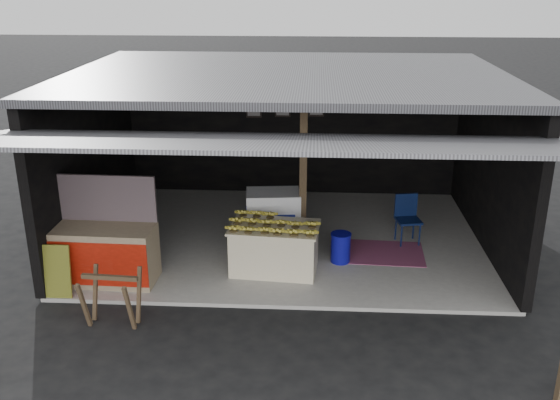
# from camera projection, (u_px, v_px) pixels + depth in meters

# --- Properties ---
(ground) EXTENTS (80.00, 80.00, 0.00)m
(ground) POSITION_uv_depth(u_px,v_px,m) (278.00, 309.00, 8.98)
(ground) COLOR black
(ground) RESTS_ON ground
(concrete_slab) EXTENTS (7.00, 5.00, 0.06)m
(concrete_slab) POSITION_uv_depth(u_px,v_px,m) (286.00, 238.00, 11.31)
(concrete_slab) COLOR gray
(concrete_slab) RESTS_ON ground
(shophouse) EXTENTS (7.40, 7.29, 3.02)m
(shophouse) POSITION_uv_depth(u_px,v_px,m) (288.00, 122.00, 10.89)
(shophouse) COLOR black
(shophouse) RESTS_ON ground
(banana_table) EXTENTS (1.46, 0.98, 0.76)m
(banana_table) POSITION_uv_depth(u_px,v_px,m) (274.00, 248.00, 9.89)
(banana_table) COLOR silver
(banana_table) RESTS_ON concrete_slab
(banana_pile) EXTENTS (1.34, 0.88, 0.15)m
(banana_pile) POSITION_uv_depth(u_px,v_px,m) (274.00, 222.00, 9.73)
(banana_pile) COLOR gold
(banana_pile) RESTS_ON banana_table
(white_crate) EXTENTS (0.96, 0.70, 1.01)m
(white_crate) POSITION_uv_depth(u_px,v_px,m) (273.00, 219.00, 10.72)
(white_crate) COLOR white
(white_crate) RESTS_ON concrete_slab
(neighbor_stall) EXTENTS (1.59, 0.75, 1.62)m
(neighbor_stall) POSITION_uv_depth(u_px,v_px,m) (104.00, 251.00, 9.53)
(neighbor_stall) COLOR #998466
(neighbor_stall) RESTS_ON concrete_slab
(green_signboard) EXTENTS (0.54, 0.14, 0.81)m
(green_signboard) POSITION_uv_depth(u_px,v_px,m) (52.00, 271.00, 9.08)
(green_signboard) COLOR black
(green_signboard) RESTS_ON concrete_slab
(sawhorse) EXTENTS (0.78, 0.71, 0.76)m
(sawhorse) POSITION_uv_depth(u_px,v_px,m) (111.00, 294.00, 8.41)
(sawhorse) COLOR brown
(sawhorse) RESTS_ON ground
(water_barrel) EXTENTS (0.32, 0.32, 0.47)m
(water_barrel) POSITION_uv_depth(u_px,v_px,m) (341.00, 248.00, 10.24)
(water_barrel) COLOR #0C0C83
(water_barrel) RESTS_ON concrete_slab
(plastic_chair) EXTENTS (0.47, 0.47, 0.86)m
(plastic_chair) POSITION_uv_depth(u_px,v_px,m) (407.00, 214.00, 10.93)
(plastic_chair) COLOR #0B173D
(plastic_chair) RESTS_ON concrete_slab
(magenta_rug) EXTENTS (1.55, 1.08, 0.01)m
(magenta_rug) POSITION_uv_depth(u_px,v_px,m) (379.00, 252.00, 10.63)
(magenta_rug) COLOR maroon
(magenta_rug) RESTS_ON concrete_slab
(picture_frames) EXTENTS (1.62, 0.04, 0.46)m
(picture_frames) POSITION_uv_depth(u_px,v_px,m) (284.00, 107.00, 12.91)
(picture_frames) COLOR black
(picture_frames) RESTS_ON shophouse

